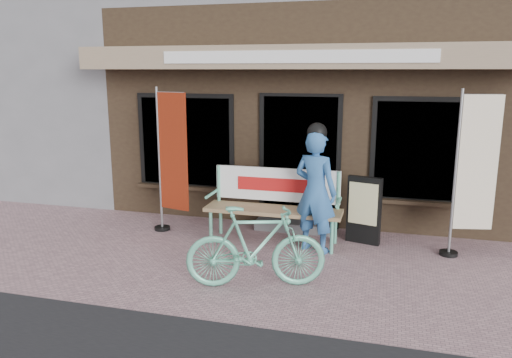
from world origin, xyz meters
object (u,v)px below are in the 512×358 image
(nobori_cream, at_px, (473,172))
(menu_stand, at_px, (364,210))
(bench, at_px, (275,200))
(nobori_red, at_px, (171,159))
(person, at_px, (315,189))
(bicycle, at_px, (256,247))

(nobori_cream, relative_size, menu_stand, 2.27)
(bench, height_order, nobori_cream, nobori_cream)
(nobori_red, xyz_separation_m, nobori_cream, (4.42, 0.12, 0.01))
(person, xyz_separation_m, nobori_cream, (2.10, 0.36, 0.29))
(menu_stand, bearing_deg, bench, -154.16)
(nobori_red, distance_m, menu_stand, 3.07)
(bench, height_order, bicycle, bench)
(person, bearing_deg, nobori_red, -166.27)
(bicycle, bearing_deg, person, -36.63)
(person, xyz_separation_m, menu_stand, (0.66, 0.51, -0.39))
(bench, height_order, menu_stand, bench)
(nobori_red, bearing_deg, nobori_cream, 15.76)
(bicycle, height_order, nobori_cream, nobori_cream)
(bicycle, relative_size, menu_stand, 1.63)
(bicycle, bearing_deg, nobori_cream, -73.14)
(bicycle, height_order, nobori_red, nobori_red)
(menu_stand, bearing_deg, nobori_red, -159.67)
(bicycle, distance_m, nobori_cream, 3.21)
(bicycle, relative_size, nobori_cream, 0.72)
(bench, relative_size, nobori_red, 0.89)
(bench, xyz_separation_m, person, (0.65, -0.26, 0.26))
(bench, xyz_separation_m, nobori_cream, (2.75, 0.10, 0.55))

